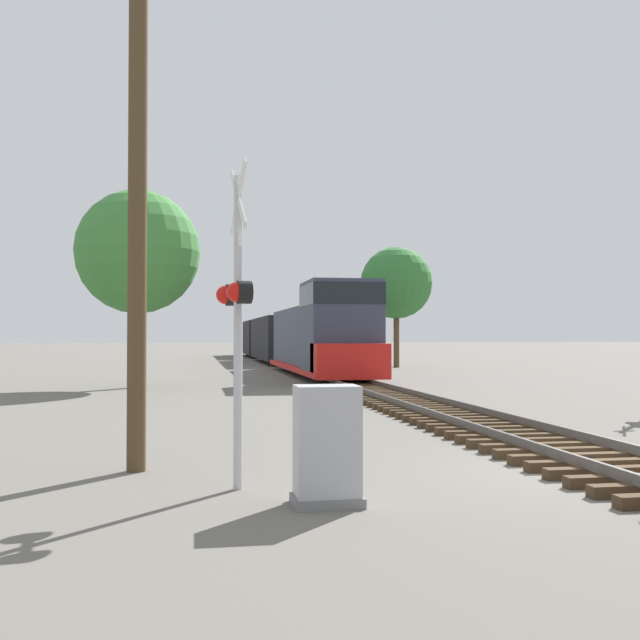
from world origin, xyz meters
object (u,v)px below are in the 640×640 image
at_px(freight_train, 282,338).
at_px(tree_mid_background, 396,283).
at_px(relay_cabinet, 327,446).
at_px(utility_pole, 138,156).
at_px(crossing_signal_near, 236,304).
at_px(tree_far_right, 138,252).

distance_m(freight_train, tree_mid_background, 9.66).
height_order(relay_cabinet, tree_mid_background, tree_mid_background).
distance_m(utility_pole, tree_mid_background, 37.12).
bearing_deg(utility_pole, relay_cabinet, -47.91).
bearing_deg(utility_pole, tree_mid_background, 68.43).
bearing_deg(tree_mid_background, utility_pole, -111.57).
bearing_deg(relay_cabinet, utility_pole, 132.09).
bearing_deg(crossing_signal_near, freight_train, 163.42).
bearing_deg(tree_mid_background, freight_train, 137.33).
distance_m(relay_cabinet, tree_far_right, 21.97).
distance_m(tree_far_right, tree_mid_background, 21.94).
bearing_deg(relay_cabinet, tree_mid_background, 73.22).
height_order(crossing_signal_near, tree_far_right, tree_far_right).
bearing_deg(tree_far_right, utility_pole, -85.97).
relative_size(freight_train, relay_cabinet, 34.88).
height_order(freight_train, crossing_signal_near, same).
bearing_deg(crossing_signal_near, tree_mid_background, 152.29).
height_order(freight_train, utility_pole, utility_pole).
xyz_separation_m(utility_pole, tree_mid_background, (13.65, 34.52, 0.61)).
relative_size(crossing_signal_near, utility_pole, 0.47).
distance_m(freight_train, crossing_signal_near, 42.57).
bearing_deg(utility_pole, freight_train, 80.17).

